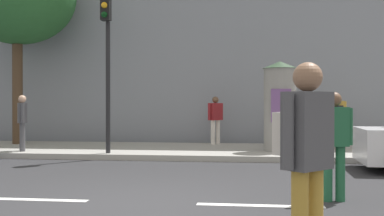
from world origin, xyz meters
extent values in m
plane|color=#2B2B2D|center=(0.00, 0.00, 0.00)|extent=(80.00, 80.00, 0.00)
cube|color=#9E9B93|center=(0.00, 7.00, 0.07)|extent=(36.00, 4.00, 0.15)
cube|color=silver|center=(-1.71, 0.00, 0.00)|extent=(1.80, 0.16, 0.01)
cube|color=silver|center=(1.71, 0.00, 0.00)|extent=(1.80, 0.16, 0.01)
cube|color=gray|center=(0.00, 12.00, 4.19)|extent=(36.00, 5.00, 8.37)
cylinder|color=black|center=(-2.16, 5.35, 1.88)|extent=(0.12, 0.12, 3.46)
cube|color=black|center=(-2.16, 5.17, 3.98)|extent=(0.24, 0.24, 0.75)
sphere|color=#F2A519|center=(-2.16, 5.04, 3.98)|extent=(0.16, 0.16, 0.16)
sphere|color=#07330F|center=(-2.16, 5.04, 3.74)|extent=(0.16, 0.16, 0.16)
cylinder|color=gray|center=(2.37, 6.54, 1.29)|extent=(0.88, 0.88, 2.27)
cone|color=#334C33|center=(2.37, 6.54, 2.52)|extent=(0.97, 0.97, 0.20)
cube|color=#724C84|center=(2.37, 6.09, 1.40)|extent=(0.53, 0.02, 0.90)
cylinder|color=#4C3826|center=(-5.97, 7.85, 1.77)|extent=(0.33, 0.33, 3.25)
cube|color=#4C4C51|center=(2.05, -2.77, 1.22)|extent=(0.45, 0.46, 0.64)
cylinder|color=#4C4C51|center=(2.22, -2.58, 1.22)|extent=(0.09, 0.09, 0.60)
cylinder|color=#4C4C51|center=(1.88, -2.95, 1.22)|extent=(0.09, 0.09, 0.60)
sphere|color=#8C664C|center=(2.05, -2.77, 1.66)|extent=(0.24, 0.24, 0.24)
cube|color=silver|center=(1.92, -2.64, 1.18)|extent=(0.31, 0.31, 0.36)
cylinder|color=#1E5938|center=(2.90, 0.47, 0.41)|extent=(0.14, 0.14, 0.82)
cylinder|color=#1E5938|center=(2.71, 0.43, 0.41)|extent=(0.14, 0.14, 0.82)
cube|color=#1E5938|center=(2.80, 0.45, 1.10)|extent=(0.42, 0.31, 0.58)
cylinder|color=#1E5938|center=(3.03, 0.49, 1.10)|extent=(0.09, 0.09, 0.55)
cylinder|color=#1E5938|center=(2.57, 0.41, 1.10)|extent=(0.09, 0.09, 0.55)
sphere|color=brown|center=(2.80, 0.45, 1.50)|extent=(0.22, 0.22, 0.22)
cube|color=maroon|center=(2.77, 0.63, 1.08)|extent=(0.31, 0.21, 0.36)
cylinder|color=#4C4C51|center=(-4.72, 5.70, 0.54)|extent=(0.14, 0.14, 0.78)
cylinder|color=#4C4C51|center=(-4.61, 5.50, 0.54)|extent=(0.14, 0.14, 0.78)
cube|color=#4C4C51|center=(-4.67, 5.60, 1.20)|extent=(0.43, 0.52, 0.55)
cylinder|color=#4C4C51|center=(-4.80, 5.84, 1.20)|extent=(0.09, 0.09, 0.52)
cylinder|color=#4C4C51|center=(-4.53, 5.36, 1.20)|extent=(0.09, 0.09, 0.52)
sphere|color=tan|center=(-4.67, 5.60, 1.58)|extent=(0.21, 0.21, 0.21)
cylinder|color=#B78C33|center=(3.93, 7.47, 0.56)|extent=(0.14, 0.14, 0.81)
cylinder|color=#B78C33|center=(4.14, 7.50, 0.56)|extent=(0.14, 0.14, 0.81)
cube|color=#B78C33|center=(4.03, 7.48, 1.25)|extent=(0.47, 0.29, 0.58)
cylinder|color=#B78C33|center=(3.77, 7.45, 1.25)|extent=(0.09, 0.09, 0.55)
cylinder|color=#B78C33|center=(4.30, 7.51, 1.25)|extent=(0.09, 0.09, 0.55)
sphere|color=#8C664C|center=(4.03, 7.48, 1.65)|extent=(0.22, 0.22, 0.22)
cube|color=black|center=(4.06, 7.30, 1.22)|extent=(0.30, 0.19, 0.36)
cylinder|color=silver|center=(0.51, 8.59, 0.54)|extent=(0.14, 0.14, 0.78)
cylinder|color=silver|center=(0.36, 8.43, 0.54)|extent=(0.14, 0.14, 0.78)
cube|color=maroon|center=(0.44, 8.51, 1.20)|extent=(0.48, 0.50, 0.55)
cylinder|color=maroon|center=(0.61, 8.71, 1.20)|extent=(0.09, 0.09, 0.52)
cylinder|color=maroon|center=(0.26, 8.31, 1.20)|extent=(0.09, 0.09, 0.52)
sphere|color=brown|center=(0.44, 8.51, 1.58)|extent=(0.21, 0.21, 0.21)
cylinder|color=black|center=(4.63, 4.74, 0.32)|extent=(0.65, 0.24, 0.64)
camera|label=1|loc=(1.59, -6.74, 1.43)|focal=44.37mm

